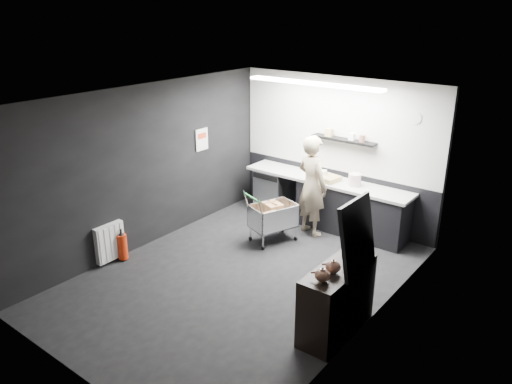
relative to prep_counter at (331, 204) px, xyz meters
The scene contains 22 objects.
floor 2.47m from the prep_counter, 93.20° to the right, with size 5.50×5.50×0.00m, color black.
ceiling 3.30m from the prep_counter, 93.20° to the right, with size 5.50×5.50×0.00m, color silver.
wall_back 0.96m from the prep_counter, 112.30° to the left, with size 5.50×5.50×0.00m, color black.
wall_front 5.25m from the prep_counter, 91.50° to the right, with size 5.50×5.50×0.00m, color black.
wall_left 3.35m from the prep_counter, 131.43° to the right, with size 5.50×5.50×0.00m, color black.
wall_right 3.18m from the prep_counter, 52.38° to the right, with size 5.50×5.50×0.00m, color black.
kitchen_wall_panel 1.43m from the prep_counter, 113.58° to the left, with size 3.95×0.02×1.70m, color silver.
dado_panel 0.34m from the prep_counter, 113.58° to the left, with size 3.95×0.02×1.00m, color black.
floating_shelf 1.18m from the prep_counter, 72.13° to the left, with size 1.20×0.22×0.04m, color black.
wall_clock 2.13m from the prep_counter, 13.36° to the left, with size 0.20×0.20×0.03m, color silver.
poster 2.63m from the prep_counter, 152.11° to the right, with size 0.02×0.30×0.40m, color silver.
poster_red_band 2.66m from the prep_counter, 152.05° to the right, with size 0.01×0.22×0.10m, color red.
radiator 3.92m from the prep_counter, 122.01° to the right, with size 0.10×0.50×0.60m, color silver.
ceiling_strip 2.29m from the prep_counter, 103.37° to the right, with size 2.40×0.20×0.04m, color white.
prep_counter is the anchor object (origin of this frame).
person 0.65m from the prep_counter, 109.06° to the right, with size 0.66×0.43×1.80m, color beige.
shopping_cart 1.22m from the prep_counter, 114.05° to the right, with size 0.76×0.99×0.91m.
sideboard 3.14m from the prep_counter, 58.69° to the right, with size 0.51×1.19×1.78m.
fire_extinguisher 3.73m from the prep_counter, 122.17° to the right, with size 0.16×0.16×0.52m.
cardboard_box 0.50m from the prep_counter, 154.40° to the right, with size 0.45×0.34×0.09m, color tan.
pink_tub 0.70m from the prep_counter, ahead, with size 0.22×0.22×0.22m, color silver.
white_container 0.57m from the prep_counter, 166.81° to the right, with size 0.18×0.14×0.16m, color silver.
Camera 1 is at (4.19, -5.07, 3.85)m, focal length 35.00 mm.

